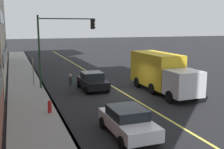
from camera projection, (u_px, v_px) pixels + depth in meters
name	position (u px, v px, depth m)	size (l,w,h in m)	color
ground	(125.00, 94.00, 22.11)	(200.00, 200.00, 0.00)	black
sidewalk_slab	(30.00, 102.00, 19.55)	(80.00, 3.11, 0.15)	gray
curb_edge	(51.00, 100.00, 20.06)	(80.00, 0.16, 0.15)	slate
lane_stripe_center	(125.00, 94.00, 22.11)	(80.00, 0.16, 0.01)	#D8CC4C
car_black	(93.00, 81.00, 23.50)	(4.00, 2.06, 1.52)	black
car_white	(128.00, 121.00, 13.71)	(4.14, 1.99, 1.42)	silver
truck_yellow	(161.00, 72.00, 22.49)	(7.90, 2.46, 3.19)	silver
pedestrian_with_backpack	(71.00, 82.00, 21.79)	(0.44, 0.43, 1.68)	#383838
traffic_light_mast	(61.00, 38.00, 23.46)	(0.28, 5.08, 6.37)	#1E3823
street_sign_post	(33.00, 70.00, 24.25)	(0.60, 0.08, 2.64)	slate
fire_hydrant	(50.00, 108.00, 16.84)	(0.24, 0.24, 0.94)	red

